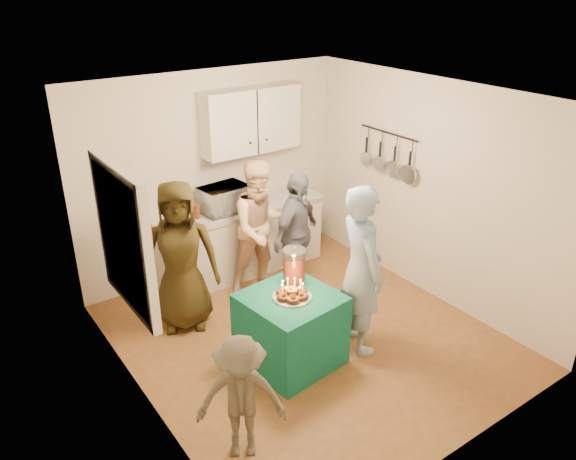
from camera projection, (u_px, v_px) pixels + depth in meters
floor at (306, 336)px, 6.13m from camera, size 4.00×4.00×0.00m
ceiling at (310, 97)px, 5.04m from camera, size 4.00×4.00×0.00m
back_wall at (213, 174)px, 7.07m from camera, size 3.60×3.60×0.00m
left_wall at (135, 281)px, 4.64m from camera, size 4.00×4.00×0.00m
right_wall at (431, 191)px, 6.53m from camera, size 4.00×4.00×0.00m
window_night at (122, 240)px, 4.78m from camera, size 0.04×1.00×1.20m
counter at (241, 241)px, 7.32m from camera, size 2.20×0.58×0.86m
countertop at (240, 209)px, 7.12m from camera, size 2.24×0.62×0.05m
upper_cabinet at (251, 120)px, 6.95m from camera, size 1.30×0.30×0.80m
pot_rack at (386, 153)px, 6.88m from camera, size 0.12×1.00×0.60m
microwave at (224, 199)px, 6.93m from camera, size 0.62×0.45×0.32m
party_table at (291, 329)px, 5.60m from camera, size 0.94×0.94×0.76m
donut_cake at (292, 289)px, 5.38m from camera, size 0.38×0.38×0.18m
punch_jar at (294, 266)px, 5.64m from camera, size 0.22×0.22×0.34m
man_birthday at (361, 270)px, 5.63m from camera, size 0.56×0.73×1.81m
woman_back_left at (180, 256)px, 6.01m from camera, size 0.98×0.84×1.70m
woman_back_center at (262, 228)px, 6.72m from camera, size 0.89×0.74×1.67m
woman_back_right at (296, 235)px, 6.68m from camera, size 0.98×0.72×1.55m
child_near_left at (241, 398)px, 4.43m from camera, size 0.84×0.74×1.12m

